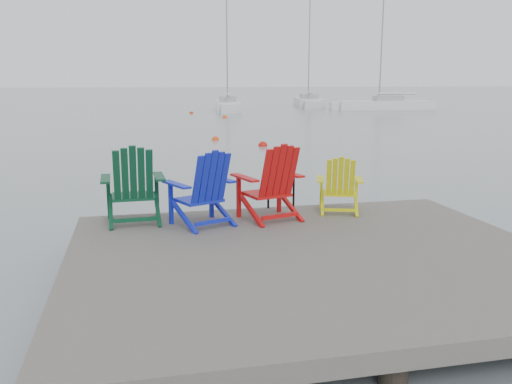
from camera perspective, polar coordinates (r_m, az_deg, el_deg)
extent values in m
plane|color=slate|center=(6.96, 5.95, -10.29)|extent=(400.00, 400.00, 0.00)
cube|color=#2C2927|center=(6.82, 6.02, -7.17)|extent=(6.00, 5.00, 0.20)
cylinder|color=black|center=(8.82, -15.98, -7.96)|extent=(0.26, 0.26, 1.20)
cylinder|color=black|center=(9.05, 1.47, -6.99)|extent=(0.26, 0.26, 1.20)
cylinder|color=black|center=(10.02, 16.69, -5.62)|extent=(0.26, 0.26, 1.20)
cylinder|color=black|center=(8.97, 1.30, 1.11)|extent=(0.04, 0.04, 0.90)
cylinder|color=black|center=(9.09, 4.00, 1.22)|extent=(0.04, 0.04, 0.90)
cylinder|color=black|center=(8.96, 2.69, 3.87)|extent=(0.48, 0.04, 0.04)
cylinder|color=black|center=(9.01, 2.67, 1.79)|extent=(0.44, 0.03, 0.03)
cube|color=#0A3C23|center=(8.39, -12.77, -0.44)|extent=(0.63, 0.57, 0.05)
cube|color=#0A3C23|center=(8.62, -15.24, -0.59)|extent=(0.06, 0.06, 0.65)
cube|color=#0A3C23|center=(8.64, -10.39, -0.34)|extent=(0.06, 0.06, 0.65)
cube|color=#0A3C23|center=(8.31, -15.57, 1.35)|extent=(0.16, 0.71, 0.03)
cube|color=#0A3C23|center=(8.33, -10.15, 1.63)|extent=(0.16, 0.71, 0.03)
cube|color=#0A3C23|center=(7.94, -12.80, 1.75)|extent=(0.58, 0.32, 0.80)
cube|color=#111FB5|center=(8.06, -6.04, -0.82)|extent=(0.75, 0.71, 0.04)
cube|color=#111FB5|center=(8.10, -8.95, -1.20)|extent=(0.07, 0.07, 0.62)
cube|color=#111FB5|center=(8.43, -4.72, -0.59)|extent=(0.07, 0.07, 0.62)
cube|color=#111FB5|center=(7.81, -8.40, 0.79)|extent=(0.39, 0.67, 0.03)
cube|color=#111FB5|center=(8.18, -3.72, 1.38)|extent=(0.39, 0.67, 0.03)
cube|color=#111FB5|center=(7.68, -4.76, 1.40)|extent=(0.61, 0.48, 0.76)
cube|color=#BB0D0D|center=(8.36, 1.10, -0.19)|extent=(0.74, 0.69, 0.05)
cube|color=#BB0D0D|center=(8.40, -1.83, -0.50)|extent=(0.07, 0.07, 0.65)
cube|color=#BB0D0D|center=(8.74, 2.44, -0.01)|extent=(0.07, 0.07, 0.65)
cube|color=#BB0D0D|center=(8.10, -1.23, 1.52)|extent=(0.32, 0.72, 0.03)
cube|color=#BB0D0D|center=(8.48, 3.50, 1.96)|extent=(0.32, 0.72, 0.03)
cube|color=#BB0D0D|center=(7.97, 2.44, 2.05)|extent=(0.63, 0.44, 0.79)
cube|color=#D1D20B|center=(8.91, 8.75, -0.11)|extent=(0.60, 0.57, 0.04)
cube|color=#D1D20B|center=(9.08, 6.88, -0.09)|extent=(0.06, 0.06, 0.51)
cube|color=#D1D20B|center=(9.11, 10.50, -0.17)|extent=(0.06, 0.06, 0.51)
cube|color=#D1D20B|center=(8.84, 6.79, 1.36)|extent=(0.28, 0.56, 0.03)
cube|color=#D1D20B|center=(8.86, 10.80, 1.27)|extent=(0.28, 0.56, 0.03)
cube|color=#D1D20B|center=(8.56, 8.89, 1.49)|extent=(0.50, 0.37, 0.63)
cube|color=silver|center=(47.54, -2.99, 8.86)|extent=(2.93, 7.77, 1.10)
cube|color=#9E9EA3|center=(47.13, -2.98, 9.69)|extent=(1.66, 2.43, 0.55)
cylinder|color=gray|center=(47.95, -3.08, 15.20)|extent=(0.12, 0.12, 9.48)
cube|color=silver|center=(55.77, 5.55, 9.24)|extent=(4.31, 9.41, 1.10)
cube|color=#9E9EA3|center=(55.29, 5.61, 9.94)|extent=(2.22, 3.03, 0.55)
cylinder|color=gray|center=(56.31, 5.63, 15.62)|extent=(0.12, 0.12, 11.39)
cube|color=white|center=(50.28, 13.25, 8.72)|extent=(8.36, 3.19, 1.10)
cube|color=#9E9EA3|center=(50.38, 13.73, 9.50)|extent=(2.62, 1.80, 0.55)
cylinder|color=gray|center=(50.21, 13.10, 15.18)|extent=(0.12, 0.12, 10.19)
sphere|color=red|center=(21.82, 0.73, 4.86)|extent=(0.38, 0.38, 0.38)
sphere|color=#ED420D|center=(24.12, -4.30, 5.49)|extent=(0.33, 0.33, 0.33)
sphere|color=#EA460D|center=(38.62, -3.32, 7.83)|extent=(0.35, 0.35, 0.35)
sphere|color=red|center=(43.74, -6.82, 8.22)|extent=(0.34, 0.34, 0.34)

